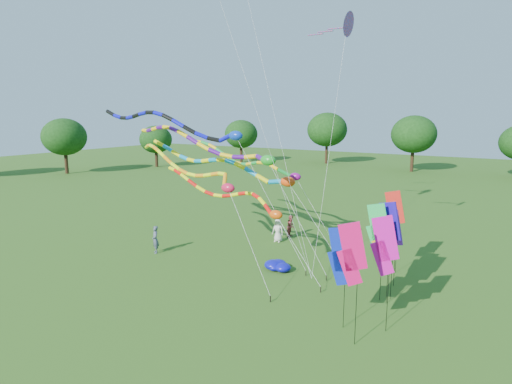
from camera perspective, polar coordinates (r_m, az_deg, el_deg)
The scene contains 21 objects.
ground at distance 20.83m, azimuth -3.79°, elevation -14.36°, with size 160.00×160.00×0.00m, color #255115.
tree_ring at distance 23.77m, azimuth -3.47°, elevation 2.92°, with size 113.39×118.24×9.67m.
tube_kite_red at distance 24.81m, azimuth -2.87°, elevation -0.61°, with size 11.54×2.18×5.80m.
tube_kite_orange at distance 25.05m, azimuth -8.45°, elevation 3.00°, with size 12.46×4.73×7.29m.
tube_kite_purple at distance 26.86m, azimuth -5.96°, elevation 6.19°, with size 15.41×2.47×8.55m.
tube_kite_blue at distance 26.48m, azimuth -10.17°, elevation 8.73°, with size 14.87×1.16×9.51m.
tube_kite_cyan at distance 28.96m, azimuth -3.30°, elevation 3.37°, with size 14.99×1.47×7.23m.
tube_kite_green at distance 31.00m, azimuth -0.32°, elevation 3.89°, with size 13.24×2.62×7.17m.
delta_kite_high_c at distance 25.25m, azimuth 12.03°, elevation 21.03°, with size 2.89×4.63×14.23m.
banner_pole_magenta_a at distance 16.36m, azimuth 12.65°, elevation -8.12°, with size 1.10×0.53×4.86m.
banner_pole_red at distance 24.47m, azimuth 17.94°, elevation -2.66°, with size 1.16×0.27×4.66m.
banner_pole_violet at distance 22.78m, azimuth 17.65°, elevation -5.26°, with size 1.16×0.26×4.02m.
banner_pole_blue_b at distance 20.96m, azimuth 17.35°, elevation -4.55°, with size 1.16×0.26×4.74m.
banner_pole_orange at distance 20.47m, azimuth 16.69°, elevation -6.59°, with size 1.14×0.38×4.15m.
banner_pole_magenta_b at distance 17.65m, azimuth 16.74°, elevation -6.92°, with size 1.09×0.56×4.86m.
banner_pole_green at distance 20.64m, azimuth 15.95°, elevation -4.80°, with size 1.16×0.20×4.71m.
banner_pole_blue_a at distance 17.81m, azimuth 11.16°, elevation -8.42°, with size 1.16×0.16×4.29m.
blue_nylon_heap at distance 24.68m, azimuth 2.97°, elevation -9.71°, with size 1.88×1.62×0.52m.
person_a at distance 29.56m, azimuth 2.93°, elevation -5.13°, with size 0.78×0.51×1.61m, color silver.
person_b at distance 27.93m, azimuth -13.28°, elevation -6.20°, with size 0.63×0.42×1.74m, color #474E63.
person_c at distance 30.81m, azimuth 4.70°, elevation -4.54°, with size 0.77×0.60×1.58m, color #9C383D.
Camera 1 is at (11.01, -15.38, 8.72)m, focal length 30.00 mm.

